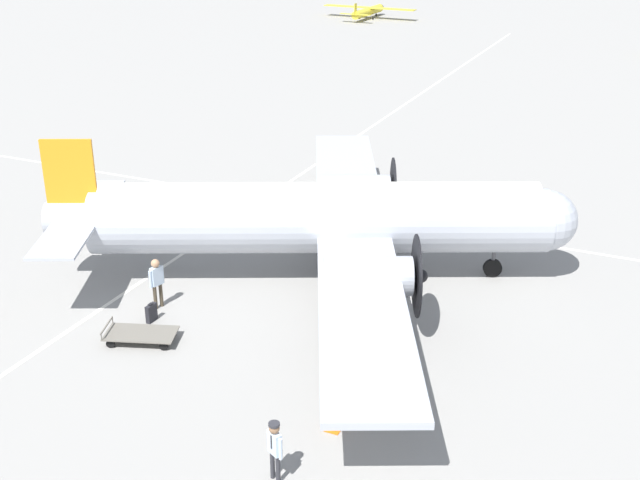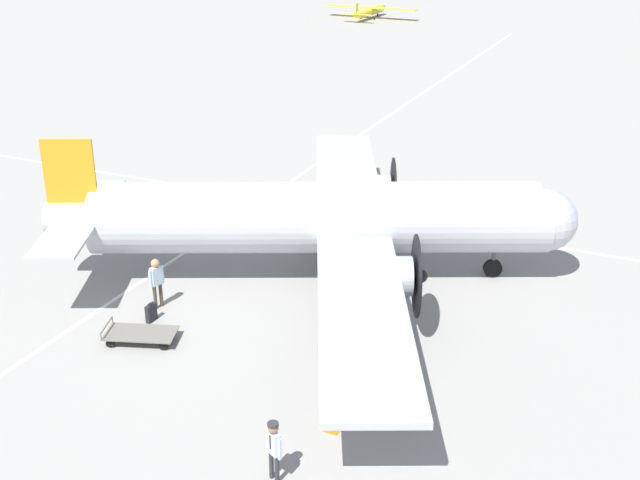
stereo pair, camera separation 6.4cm
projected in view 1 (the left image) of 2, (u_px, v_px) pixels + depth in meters
The scene contains 10 objects.
ground_plane at pixel (320, 277), 29.95m from camera, with size 300.00×300.00×0.00m, color gray.
apron_line_eastwest at pixel (187, 251), 32.18m from camera, with size 120.00×0.16×0.01m.
apron_line_northsouth at pixel (381, 218), 35.40m from camera, with size 0.16×120.00×0.01m.
airliner_main at pixel (330, 218), 29.01m from camera, with size 22.59×18.76×5.35m.
crew_foreground at pixel (275, 445), 19.16m from camera, with size 0.38×0.52×1.68m.
passenger_boarding at pixel (157, 278), 27.33m from camera, with size 0.60×0.31×1.82m.
suitcase_near_door at pixel (151, 313), 26.75m from camera, with size 0.47×0.16×0.65m.
baggage_cart at pixel (140, 334), 25.53m from camera, with size 1.82×2.50×0.56m.
light_aircraft_taxiing at pixel (369, 11), 92.05m from camera, with size 8.19×11.08×2.11m.
traffic_cone at pixel (334, 421), 21.33m from camera, with size 0.41×0.41×0.54m.
Camera 1 is at (24.52, 11.17, 13.15)m, focal length 45.00 mm.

